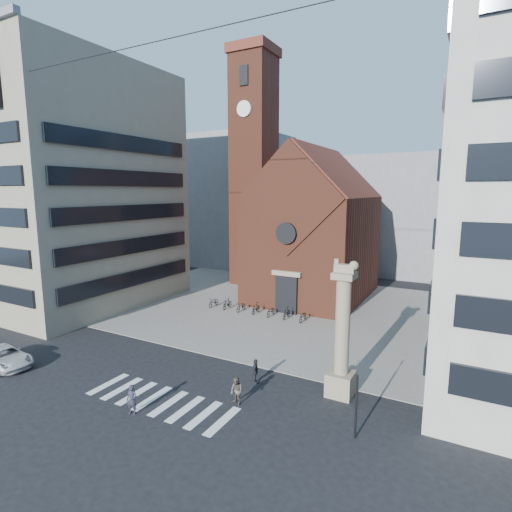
% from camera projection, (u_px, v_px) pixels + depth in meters
% --- Properties ---
extents(ground, '(120.00, 120.00, 0.00)m').
position_uv_depth(ground, '(184.00, 379.00, 27.29)').
color(ground, black).
rests_on(ground, ground).
extents(piazza, '(46.00, 30.00, 0.05)m').
position_uv_depth(piazza, '(294.00, 308.00, 43.75)').
color(piazza, gray).
rests_on(piazza, ground).
extents(zebra_crossing, '(10.20, 3.20, 0.01)m').
position_uv_depth(zebra_crossing, '(160.00, 401.00, 24.43)').
color(zebra_crossing, white).
rests_on(zebra_crossing, ground).
extents(church, '(12.00, 16.65, 18.00)m').
position_uv_depth(church, '(315.00, 231.00, 47.71)').
color(church, brown).
rests_on(church, ground).
extents(campanile, '(5.50, 5.50, 31.20)m').
position_uv_depth(campanile, '(254.00, 168.00, 53.75)').
color(campanile, brown).
rests_on(campanile, ground).
extents(building_left, '(18.00, 20.00, 26.00)m').
position_uv_depth(building_left, '(69.00, 189.00, 45.22)').
color(building_left, gray).
rests_on(building_left, ground).
extents(bg_block_left, '(16.00, 14.00, 22.00)m').
position_uv_depth(bg_block_left, '(237.00, 201.00, 69.64)').
color(bg_block_left, gray).
rests_on(bg_block_left, ground).
extents(bg_block_mid, '(14.00, 12.00, 18.00)m').
position_uv_depth(bg_block_mid, '(397.00, 215.00, 62.01)').
color(bg_block_mid, gray).
rests_on(bg_block_mid, ground).
extents(lion_column, '(1.63, 1.60, 8.68)m').
position_uv_depth(lion_column, '(342.00, 343.00, 24.61)').
color(lion_column, gray).
rests_on(lion_column, ground).
extents(traffic_light, '(0.13, 0.16, 4.30)m').
position_uv_depth(traffic_light, '(357.00, 397.00, 20.39)').
color(traffic_light, black).
rests_on(traffic_light, ground).
extents(white_car, '(5.20, 2.76, 1.39)m').
position_uv_depth(white_car, '(4.00, 357.00, 29.20)').
color(white_car, silver).
rests_on(white_car, ground).
extents(pedestrian_0, '(0.72, 0.56, 1.74)m').
position_uv_depth(pedestrian_0, '(132.00, 400.00, 22.88)').
color(pedestrian_0, '#2B2939').
rests_on(pedestrian_0, ground).
extents(pedestrian_1, '(1.00, 0.88, 1.72)m').
position_uv_depth(pedestrian_1, '(236.00, 391.00, 23.89)').
color(pedestrian_1, '#534842').
rests_on(pedestrian_1, ground).
extents(pedestrian_2, '(0.67, 1.05, 1.66)m').
position_uv_depth(pedestrian_2, '(256.00, 371.00, 26.61)').
color(pedestrian_2, '#25232B').
rests_on(pedestrian_2, ground).
extents(scooter_0, '(0.76, 1.97, 1.02)m').
position_uv_depth(scooter_0, '(214.00, 302.00, 44.22)').
color(scooter_0, black).
rests_on(scooter_0, piazza).
extents(scooter_1, '(0.62, 1.91, 1.13)m').
position_uv_depth(scooter_1, '(227.00, 304.00, 43.38)').
color(scooter_1, black).
rests_on(scooter_1, piazza).
extents(scooter_2, '(0.76, 1.97, 1.02)m').
position_uv_depth(scooter_2, '(241.00, 306.00, 42.55)').
color(scooter_2, black).
rests_on(scooter_2, piazza).
extents(scooter_3, '(0.62, 1.91, 1.13)m').
position_uv_depth(scooter_3, '(256.00, 308.00, 41.71)').
color(scooter_3, black).
rests_on(scooter_3, piazza).
extents(scooter_4, '(0.76, 1.97, 1.02)m').
position_uv_depth(scooter_4, '(271.00, 311.00, 40.88)').
color(scooter_4, black).
rests_on(scooter_4, piazza).
extents(scooter_5, '(0.62, 1.91, 1.13)m').
position_uv_depth(scooter_5, '(287.00, 313.00, 40.03)').
color(scooter_5, black).
rests_on(scooter_5, piazza).
extents(scooter_6, '(0.76, 1.97, 1.02)m').
position_uv_depth(scooter_6, '(303.00, 316.00, 39.21)').
color(scooter_6, black).
rests_on(scooter_6, piazza).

